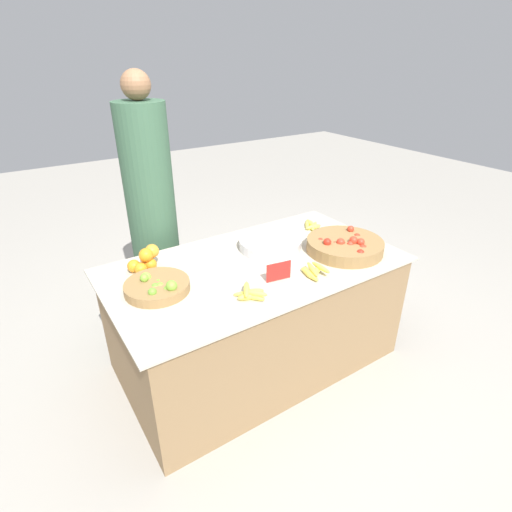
% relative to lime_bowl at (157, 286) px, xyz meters
% --- Properties ---
extents(ground_plane, '(12.00, 12.00, 0.00)m').
position_rel_lime_bowl_xyz_m(ground_plane, '(0.58, -0.03, -0.72)').
color(ground_plane, '#A39E93').
extents(market_table, '(1.68, 0.94, 0.70)m').
position_rel_lime_bowl_xyz_m(market_table, '(0.58, -0.03, -0.38)').
color(market_table, olive).
rests_on(market_table, ground_plane).
extents(lime_bowl, '(0.33, 0.33, 0.09)m').
position_rel_lime_bowl_xyz_m(lime_bowl, '(0.00, 0.00, 0.00)').
color(lime_bowl, olive).
rests_on(lime_bowl, market_table).
extents(tomato_basket, '(0.46, 0.46, 0.11)m').
position_rel_lime_bowl_xyz_m(tomato_basket, '(1.11, -0.19, 0.01)').
color(tomato_basket, olive).
rests_on(tomato_basket, market_table).
extents(orange_pile, '(0.19, 0.16, 0.13)m').
position_rel_lime_bowl_xyz_m(orange_pile, '(0.03, 0.25, 0.03)').
color(orange_pile, orange).
rests_on(orange_pile, market_table).
extents(metal_bowl, '(0.38, 0.38, 0.06)m').
position_rel_lime_bowl_xyz_m(metal_bowl, '(0.76, 0.09, 0.00)').
color(metal_bowl, silver).
rests_on(metal_bowl, market_table).
extents(price_sign, '(0.14, 0.03, 0.10)m').
position_rel_lime_bowl_xyz_m(price_sign, '(0.58, -0.25, 0.02)').
color(price_sign, red).
rests_on(price_sign, market_table).
extents(banana_bunch_middle_left, '(0.16, 0.17, 0.06)m').
position_rel_lime_bowl_xyz_m(banana_bunch_middle_left, '(0.36, -0.31, -0.01)').
color(banana_bunch_middle_left, '#EFDB4C').
rests_on(banana_bunch_middle_left, market_table).
extents(banana_bunch_front_center, '(0.15, 0.17, 0.03)m').
position_rel_lime_bowl_xyz_m(banana_bunch_front_center, '(1.19, 0.21, -0.01)').
color(banana_bunch_front_center, '#EFDB4C').
rests_on(banana_bunch_front_center, market_table).
extents(banana_bunch_back_center, '(0.12, 0.17, 0.05)m').
position_rel_lime_bowl_xyz_m(banana_bunch_back_center, '(0.76, -0.31, -0.00)').
color(banana_bunch_back_center, '#EFDB4C').
rests_on(banana_bunch_back_center, market_table).
extents(vendor_person, '(0.31, 0.31, 1.69)m').
position_rel_lime_bowl_xyz_m(vendor_person, '(0.25, 0.72, 0.07)').
color(vendor_person, '#385B42').
rests_on(vendor_person, ground_plane).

